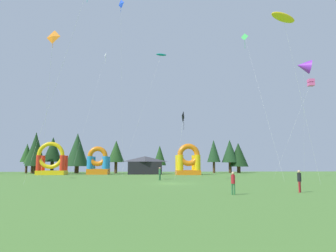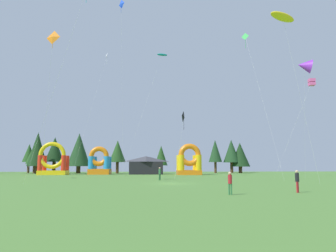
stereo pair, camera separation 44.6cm
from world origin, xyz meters
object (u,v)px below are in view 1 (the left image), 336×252
Objects in this scene: person_midfield at (160,173)px; kite_green_diamond at (245,40)px; kite_purple_delta at (304,66)px; kite_black_diamond at (184,118)px; person_left_edge at (233,181)px; festival_tent at (145,165)px; kite_blue_diamond at (120,6)px; kite_white_diamond at (105,57)px; person_far_side at (299,179)px; kite_pink_box at (311,83)px; inflatable_orange_dome at (51,163)px; inflatable_yellow_castle at (98,165)px; inflatable_red_slide at (188,163)px; kite_yellow_parafoil at (283,18)px; kite_orange_diamond at (52,37)px; kite_teal_parafoil at (161,55)px.

kite_green_diamond is at bearing -13.74° from person_midfield.
kite_purple_delta reaches higher than person_midfield.
kite_black_diamond is 23.86m from person_left_edge.
person_midfield is 0.24× the size of festival_tent.
kite_blue_diamond is 39.31m from person_left_edge.
kite_black_diamond is at bearing -60.30° from kite_white_diamond.
kite_blue_diamond is 17.12× the size of person_far_side.
kite_purple_delta is at bearing 168.01° from kite_pink_box.
inflatable_orange_dome reaches higher than person_midfield.
inflatable_yellow_castle is at bearing 130.00° from person_left_edge.
kite_black_diamond is 1.48× the size of inflatable_red_slide.
person_left_edge is at bearing 151.68° from person_far_side.
kite_green_diamond reaches higher than inflatable_yellow_castle.
kite_white_diamond reaches higher than inflatable_orange_dome.
kite_blue_diamond is at bearing 78.32° from person_far_side.
person_far_side is 0.28× the size of inflatable_yellow_castle.
kite_yellow_parafoil reaches higher than kite_purple_delta.
kite_orange_diamond is at bearing 158.82° from person_left_edge.
inflatable_yellow_castle is (-5.99, 20.34, -25.42)m from kite_blue_diamond.
person_left_edge is at bearing -82.10° from festival_tent.
person_far_side is (-12.58, -20.86, -13.09)m from kite_pink_box.
inflatable_red_slide reaches higher than inflatable_yellow_castle.
inflatable_yellow_castle is at bearing 78.58° from person_midfield.
kite_black_diamond is (-18.81, 0.18, -5.35)m from kite_pink_box.
inflatable_red_slide is (-3.12, 41.94, 1.37)m from person_far_side.
person_midfield is at bearing -175.07° from kite_purple_delta.
person_midfield is 0.26× the size of inflatable_orange_dome.
person_midfield is (-4.31, 20.69, 0.08)m from person_left_edge.
person_left_edge is at bearing -88.02° from kite_black_diamond.
kite_white_diamond is 22.55m from kite_blue_diamond.
kite_blue_diamond reaches higher than inflatable_yellow_castle.
kite_white_diamond is 16.00× the size of person_midfield.
kite_orange_diamond is (-7.08, -11.17, -10.10)m from kite_blue_diamond.
kite_blue_diamond is (-20.20, 0.56, 5.35)m from kite_green_diamond.
kite_green_diamond is 3.64× the size of inflatable_red_slide.
kite_blue_diamond is 4.80× the size of inflatable_yellow_castle.
festival_tent is (-11.99, 45.57, 0.95)m from person_far_side.
kite_blue_diamond reaches higher than kite_black_diamond.
kite_yellow_parafoil is at bearing 26.17° from person_far_side.
kite_purple_delta is at bearing -38.60° from kite_white_diamond.
inflatable_orange_dome is 0.93× the size of festival_tent.
festival_tent is (-23.72, 24.53, -14.71)m from kite_purple_delta.
kite_yellow_parafoil reaches higher than kite_pink_box.
kite_blue_diamond is 16.64m from kite_orange_diamond.
kite_blue_diamond reaches higher than inflatable_red_slide.
kite_teal_parafoil reaches higher than person_far_side.
kite_green_diamond is at bearing -66.64° from inflatable_red_slide.
person_far_side is 53.17m from inflatable_orange_dome.
inflatable_orange_dome is at bearing 170.74° from kite_teal_parafoil.
kite_purple_delta is (20.52, -18.48, -7.83)m from kite_teal_parafoil.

